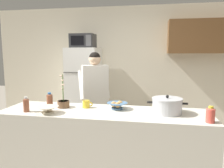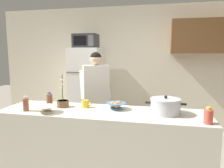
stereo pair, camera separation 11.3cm
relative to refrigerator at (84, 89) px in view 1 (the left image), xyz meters
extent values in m
cube|color=beige|center=(0.83, 0.45, 0.44)|extent=(6.00, 0.12, 2.60)
cube|color=brown|center=(2.43, 0.22, 1.07)|extent=(1.47, 0.34, 0.65)
cube|color=silver|center=(0.83, -1.85, -0.40)|extent=(2.49, 0.68, 0.92)
cube|color=white|center=(0.00, 0.00, 0.00)|extent=(0.64, 0.64, 1.71)
cube|color=#333333|center=(0.00, -0.32, 0.38)|extent=(0.63, 0.01, 0.01)
cylinder|color=#B2B2B7|center=(0.18, -0.35, -0.09)|extent=(0.02, 0.02, 0.77)
cube|color=#2D2D30|center=(0.00, -0.02, 1.00)|extent=(0.48, 0.36, 0.28)
cube|color=black|center=(-0.06, -0.20, 1.00)|extent=(0.26, 0.01, 0.18)
cube|color=#59595B|center=(0.17, -0.20, 1.00)|extent=(0.11, 0.01, 0.21)
cylinder|color=#33384C|center=(0.55, -0.91, -0.46)|extent=(0.11, 0.11, 0.79)
cylinder|color=#33384C|center=(0.42, -0.97, -0.46)|extent=(0.11, 0.11, 0.79)
cube|color=white|center=(0.49, -0.94, 0.25)|extent=(0.46, 0.35, 0.63)
sphere|color=beige|center=(0.49, -0.94, 0.65)|extent=(0.19, 0.19, 0.19)
sphere|color=black|center=(0.49, -0.94, 0.68)|extent=(0.18, 0.18, 0.18)
cylinder|color=white|center=(0.62, -0.74, 0.23)|extent=(0.23, 0.37, 0.48)
cylinder|color=white|center=(0.25, -0.92, 0.23)|extent=(0.23, 0.37, 0.48)
cylinder|color=silver|center=(1.57, -1.81, 0.14)|extent=(0.33, 0.33, 0.16)
cylinder|color=silver|center=(1.57, -1.81, 0.23)|extent=(0.34, 0.34, 0.02)
sphere|color=black|center=(1.57, -1.81, 0.26)|extent=(0.04, 0.04, 0.04)
cube|color=black|center=(1.37, -1.81, 0.18)|extent=(0.06, 0.02, 0.02)
cube|color=black|center=(1.76, -1.81, 0.18)|extent=(0.06, 0.02, 0.02)
cylinder|color=yellow|center=(0.58, -1.73, 0.11)|extent=(0.09, 0.09, 0.10)
torus|color=yellow|center=(0.63, -1.73, 0.11)|extent=(0.06, 0.01, 0.06)
cylinder|color=#4C7299|center=(0.98, -1.73, 0.07)|extent=(0.14, 0.14, 0.02)
cone|color=#4C7299|center=(0.98, -1.73, 0.11)|extent=(0.26, 0.26, 0.06)
sphere|color=tan|center=(0.94, -1.75, 0.13)|extent=(0.07, 0.07, 0.07)
sphere|color=tan|center=(1.01, -1.69, 0.13)|extent=(0.07, 0.07, 0.07)
sphere|color=tan|center=(0.99, -1.77, 0.13)|extent=(0.07, 0.07, 0.07)
cylinder|color=beige|center=(0.22, -2.06, 0.07)|extent=(0.14, 0.14, 0.02)
cone|color=beige|center=(0.22, -2.06, 0.11)|extent=(0.25, 0.25, 0.06)
cylinder|color=brown|center=(-0.06, -2.04, 0.14)|extent=(0.07, 0.07, 0.15)
cone|color=brown|center=(-0.06, -2.04, 0.22)|extent=(0.07, 0.07, 0.02)
cylinder|color=white|center=(-0.06, -2.04, 0.23)|extent=(0.04, 0.04, 0.02)
cylinder|color=#D84C3F|center=(1.97, -2.08, 0.13)|extent=(0.09, 0.09, 0.14)
cone|color=#D84C3F|center=(1.97, -2.08, 0.21)|extent=(0.09, 0.09, 0.02)
cylinder|color=gold|center=(1.97, -2.08, 0.22)|extent=(0.05, 0.05, 0.02)
cylinder|color=brown|center=(0.10, -1.77, 0.14)|extent=(0.08, 0.08, 0.15)
cone|color=brown|center=(0.10, -1.77, 0.23)|extent=(0.08, 0.08, 0.02)
cylinder|color=#3372BF|center=(0.10, -1.77, 0.24)|extent=(0.04, 0.04, 0.02)
cylinder|color=brown|center=(0.29, -1.77, 0.11)|extent=(0.15, 0.15, 0.09)
cylinder|color=#38281E|center=(0.29, -1.77, 0.14)|extent=(0.14, 0.14, 0.01)
cylinder|color=#4C7238|center=(0.29, -1.77, 0.32)|extent=(0.01, 0.02, 0.34)
ellipsoid|color=beige|center=(0.27, -1.75, 0.30)|extent=(0.04, 0.03, 0.02)
ellipsoid|color=beige|center=(0.29, -1.77, 0.36)|extent=(0.04, 0.03, 0.02)
ellipsoid|color=beige|center=(0.29, -1.79, 0.41)|extent=(0.04, 0.03, 0.02)
ellipsoid|color=beige|center=(0.27, -1.78, 0.47)|extent=(0.04, 0.03, 0.02)
camera|label=1|loc=(1.37, -4.27, 0.75)|focal=34.29mm
camera|label=2|loc=(1.48, -4.25, 0.75)|focal=34.29mm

